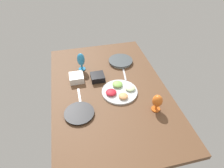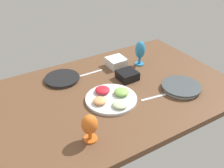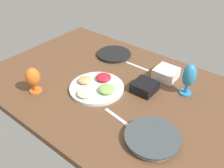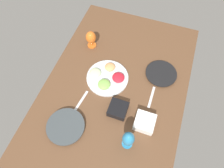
% 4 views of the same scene
% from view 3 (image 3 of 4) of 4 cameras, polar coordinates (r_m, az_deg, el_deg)
% --- Properties ---
extents(ground_plane, '(1.60, 1.04, 0.04)m').
position_cam_3_polar(ground_plane, '(1.45, 0.45, -1.26)').
color(ground_plane, brown).
extents(dinner_plate_left, '(0.26, 0.26, 0.03)m').
position_cam_3_polar(dinner_plate_left, '(1.14, 9.54, -12.45)').
color(dinner_plate_left, silver).
rests_on(dinner_plate_left, ground_plane).
extents(dinner_plate_right, '(0.24, 0.24, 0.02)m').
position_cam_3_polar(dinner_plate_right, '(1.75, 0.48, 7.07)').
color(dinner_plate_right, '#4C4C51').
rests_on(dinner_plate_right, ground_plane).
extents(fruit_platter, '(0.32, 0.32, 0.05)m').
position_cam_3_polar(fruit_platter, '(1.41, -3.65, -0.65)').
color(fruit_platter, silver).
rests_on(fruit_platter, ground_plane).
extents(hurricane_glass_blue, '(0.08, 0.08, 0.19)m').
position_cam_3_polar(hurricane_glass_blue, '(1.39, 17.76, 1.65)').
color(hurricane_glass_blue, '#2D87BD').
rests_on(hurricane_glass_blue, ground_plane).
extents(hurricane_glass_orange, '(0.08, 0.08, 0.15)m').
position_cam_3_polar(hurricane_glass_orange, '(1.42, -18.22, 1.39)').
color(hurricane_glass_orange, orange).
rests_on(hurricane_glass_orange, ground_plane).
extents(square_bowl_black, '(0.13, 0.13, 0.06)m').
position_cam_3_polar(square_bowl_black, '(1.40, 7.69, -0.55)').
color(square_bowl_black, black).
rests_on(square_bowl_black, ground_plane).
extents(square_bowl_white, '(0.13, 0.13, 0.06)m').
position_cam_3_polar(square_bowl_white, '(1.53, 12.69, 2.58)').
color(square_bowl_white, white).
rests_on(square_bowl_white, ground_plane).
extents(fork_by_left_plate, '(0.18, 0.04, 0.01)m').
position_cam_3_polar(fork_by_left_plate, '(1.23, 1.34, -7.91)').
color(fork_by_left_plate, silver).
rests_on(fork_by_left_plate, ground_plane).
extents(fork_by_right_plate, '(0.18, 0.02, 0.01)m').
position_cam_3_polar(fork_by_right_plate, '(1.64, 5.96, 4.23)').
color(fork_by_right_plate, silver).
rests_on(fork_by_right_plate, ground_plane).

